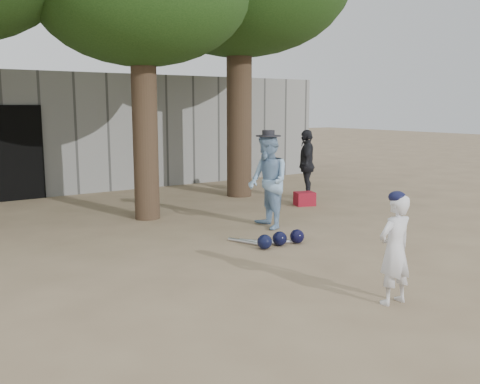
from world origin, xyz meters
TOP-DOWN VIEW (x-y plane):
  - ground at (0.00, 0.00)m, footprint 70.00×70.00m
  - boy_player at (0.92, -1.55)m, footprint 0.46×0.31m
  - spectator_blue at (2.03, 2.20)m, footprint 0.79×0.93m
  - spectator_dark at (4.62, 4.10)m, footprint 0.94×0.98m
  - red_bag at (4.05, 3.50)m, footprint 0.50×0.44m
  - back_building at (-0.00, 10.33)m, footprint 16.00×5.24m
  - helmet_row at (1.44, 1.09)m, footprint 0.87×0.28m
  - bat_pile at (1.26, 1.38)m, footprint 0.84×0.79m

SIDE VIEW (x-z plane):
  - ground at x=0.00m, z-range 0.00..0.00m
  - bat_pile at x=1.26m, z-range 0.00..0.06m
  - helmet_row at x=1.44m, z-range 0.00..0.23m
  - red_bag at x=4.05m, z-range 0.00..0.30m
  - boy_player at x=0.92m, z-range 0.00..1.23m
  - spectator_dark at x=4.62m, z-range 0.00..1.64m
  - spectator_blue at x=2.03m, z-range 0.00..1.69m
  - back_building at x=0.00m, z-range 0.00..3.00m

